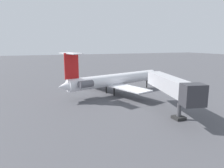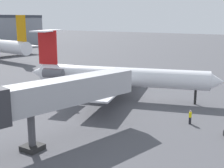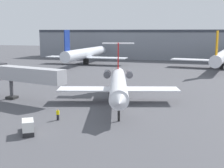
{
  "view_description": "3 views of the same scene",
  "coord_description": "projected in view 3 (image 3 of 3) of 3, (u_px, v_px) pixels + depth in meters",
  "views": [
    {
      "loc": [
        -48.45,
        24.22,
        12.2
      ],
      "look_at": [
        -0.12,
        5.0,
        2.06
      ],
      "focal_mm": 32.76,
      "sensor_mm": 36.0,
      "label": 1
    },
    {
      "loc": [
        -41.63,
        -18.73,
        12.35
      ],
      "look_at": [
        -3.8,
        4.98,
        2.64
      ],
      "focal_mm": 48.87,
      "sensor_mm": 36.0,
      "label": 2
    },
    {
      "loc": [
        12.68,
        -47.17,
        12.88
      ],
      "look_at": [
        -3.11,
        4.34,
        3.52
      ],
      "focal_mm": 48.73,
      "sensor_mm": 36.0,
      "label": 3
    }
  ],
  "objects": [
    {
      "name": "ground_plane",
      "position": [
        122.0,
        110.0,
        50.31
      ],
      "size": [
        400.0,
        400.0,
        0.1
      ],
      "primitive_type": "cube",
      "color": "#4C4C51"
    },
    {
      "name": "regional_jet",
      "position": [
        118.0,
        83.0,
        55.37
      ],
      "size": [
        22.41,
        30.03,
        10.43
      ],
      "color": "white",
      "rests_on": "ground_plane"
    },
    {
      "name": "jet_bridge",
      "position": [
        21.0,
        74.0,
        56.63
      ],
      "size": [
        17.81,
        6.87,
        6.68
      ],
      "color": "#ADADB2",
      "rests_on": "ground_plane"
    },
    {
      "name": "ground_crew_marshaller",
      "position": [
        58.0,
        114.0,
        44.5
      ],
      "size": [
        0.42,
        0.3,
        1.69
      ],
      "color": "black",
      "rests_on": "ground_plane"
    },
    {
      "name": "baggage_tug_lead",
      "position": [
        28.0,
        127.0,
        38.56
      ],
      "size": [
        3.39,
        4.1,
        1.9
      ],
      "color": "#262628",
      "rests_on": "ground_plane"
    },
    {
      "name": "terminal_building",
      "position": [
        177.0,
        44.0,
        141.54
      ],
      "size": [
        134.09,
        18.26,
        13.63
      ],
      "color": "gray",
      "rests_on": "ground_plane"
    },
    {
      "name": "parked_airliner_west_end",
      "position": [
        86.0,
        54.0,
        118.98
      ],
      "size": [
        32.43,
        38.57,
        13.38
      ],
      "color": "silver",
      "rests_on": "ground_plane"
    },
    {
      "name": "parked_airliner_west_mid",
      "position": [
        222.0,
        57.0,
        104.92
      ],
      "size": [
        35.19,
        41.42,
        13.11
      ],
      "color": "white",
      "rests_on": "ground_plane"
    }
  ]
}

